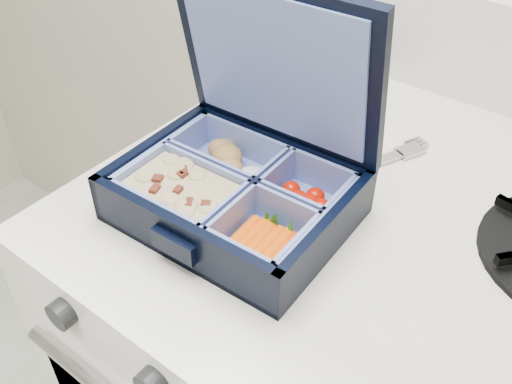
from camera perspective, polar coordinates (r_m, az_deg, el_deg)
The scene contains 3 objects.
bento_box at distance 0.58m, azimuth -2.14°, elevation -0.29°, with size 0.23×0.18×0.05m, color black, non-canonical shape.
burner_grate_rear at distance 0.80m, azimuth 5.18°, elevation 10.34°, with size 0.17×0.17×0.02m, color black.
fork at distance 0.65m, azimuth 8.81°, elevation 1.87°, with size 0.03×0.20×0.01m, color #A5A5A7, non-canonical shape.
Camera 1 is at (-0.06, 1.22, 1.29)m, focal length 40.00 mm.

